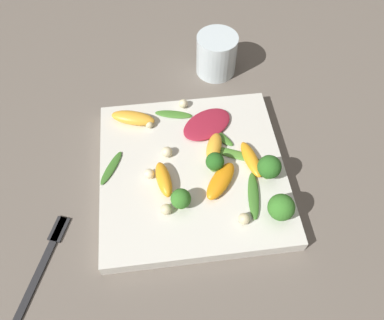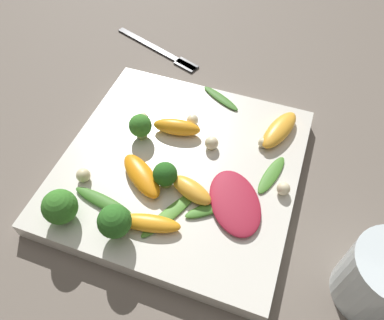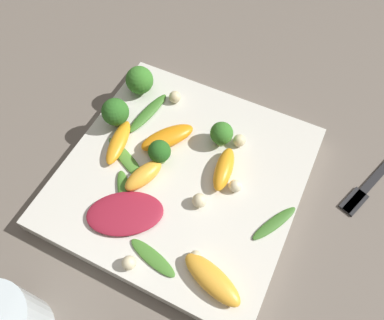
% 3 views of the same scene
% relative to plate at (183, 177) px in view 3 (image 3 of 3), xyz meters
% --- Properties ---
extents(ground_plane, '(2.40, 2.40, 0.00)m').
position_rel_plate_xyz_m(ground_plane, '(0.00, 0.00, -0.01)').
color(ground_plane, '#6B6056').
extents(plate, '(0.30, 0.30, 0.03)m').
position_rel_plate_xyz_m(plate, '(0.00, 0.00, 0.00)').
color(plate, silver).
rests_on(plate, ground_plane).
extents(fork, '(0.18, 0.08, 0.01)m').
position_rel_plate_xyz_m(fork, '(-0.12, 0.24, -0.01)').
color(fork, '#262628').
rests_on(fork, ground_plane).
extents(radicchio_leaf_0, '(0.10, 0.11, 0.01)m').
position_rel_plate_xyz_m(radicchio_leaf_0, '(0.08, -0.04, 0.02)').
color(radicchio_leaf_0, maroon).
rests_on(radicchio_leaf_0, plate).
extents(orange_segment_0, '(0.07, 0.03, 0.02)m').
position_rel_plate_xyz_m(orange_segment_0, '(-0.02, 0.05, 0.02)').
color(orange_segment_0, orange).
rests_on(orange_segment_0, plate).
extents(orange_segment_1, '(0.08, 0.04, 0.02)m').
position_rel_plate_xyz_m(orange_segment_1, '(0.00, -0.10, 0.02)').
color(orange_segment_1, orange).
rests_on(orange_segment_1, plate).
extents(orange_segment_2, '(0.08, 0.07, 0.02)m').
position_rel_plate_xyz_m(orange_segment_2, '(-0.04, -0.04, 0.02)').
color(orange_segment_2, orange).
rests_on(orange_segment_2, plate).
extents(orange_segment_3, '(0.06, 0.04, 0.02)m').
position_rel_plate_xyz_m(orange_segment_3, '(0.03, -0.04, 0.02)').
color(orange_segment_3, '#FCAD33').
rests_on(orange_segment_3, plate).
extents(orange_segment_4, '(0.05, 0.08, 0.02)m').
position_rel_plate_xyz_m(orange_segment_4, '(0.11, 0.09, 0.02)').
color(orange_segment_4, '#FCAD33').
rests_on(orange_segment_4, plate).
extents(broccoli_floret_0, '(0.03, 0.03, 0.04)m').
position_rel_plate_xyz_m(broccoli_floret_0, '(-0.01, -0.04, 0.03)').
color(broccoli_floret_0, '#7A9E51').
rests_on(broccoli_floret_0, plate).
extents(broccoli_floret_1, '(0.04, 0.04, 0.04)m').
position_rel_plate_xyz_m(broccoli_floret_1, '(-0.10, -0.12, 0.04)').
color(broccoli_floret_1, '#84AD5B').
rests_on(broccoli_floret_1, plate).
extents(broccoli_floret_2, '(0.04, 0.04, 0.05)m').
position_rel_plate_xyz_m(broccoli_floret_2, '(-0.03, -0.12, 0.04)').
color(broccoli_floret_2, '#7A9E51').
rests_on(broccoli_floret_2, plate).
extents(broccoli_floret_3, '(0.03, 0.03, 0.04)m').
position_rel_plate_xyz_m(broccoli_floret_3, '(-0.07, 0.03, 0.03)').
color(broccoli_floret_3, '#7A9E51').
rests_on(broccoli_floret_3, plate).
extents(arugula_sprig_0, '(0.07, 0.05, 0.00)m').
position_rel_plate_xyz_m(arugula_sprig_0, '(0.02, 0.13, 0.02)').
color(arugula_sprig_0, '#3D7528').
rests_on(arugula_sprig_0, plate).
extents(arugula_sprig_1, '(0.06, 0.05, 0.01)m').
position_rel_plate_xyz_m(arugula_sprig_1, '(0.06, -0.05, 0.02)').
color(arugula_sprig_1, '#47842D').
rests_on(arugula_sprig_1, plate).
extents(arugula_sprig_2, '(0.09, 0.03, 0.01)m').
position_rel_plate_xyz_m(arugula_sprig_2, '(-0.06, -0.09, 0.02)').
color(arugula_sprig_2, '#3D7528').
rests_on(arugula_sprig_2, plate).
extents(arugula_sprig_3, '(0.03, 0.07, 0.00)m').
position_rel_plate_xyz_m(arugula_sprig_3, '(0.12, 0.02, 0.02)').
color(arugula_sprig_3, '#47842D').
rests_on(arugula_sprig_3, plate).
extents(arugula_sprig_4, '(0.05, 0.09, 0.00)m').
position_rel_plate_xyz_m(arugula_sprig_4, '(0.02, -0.07, 0.02)').
color(arugula_sprig_4, '#518E33').
rests_on(arugula_sprig_4, plate).
extents(macadamia_nut_0, '(0.02, 0.02, 0.02)m').
position_rel_plate_xyz_m(macadamia_nut_0, '(-0.07, 0.05, 0.02)').
color(macadamia_nut_0, beige).
rests_on(macadamia_nut_0, plate).
extents(macadamia_nut_1, '(0.02, 0.02, 0.02)m').
position_rel_plate_xyz_m(macadamia_nut_1, '(0.03, 0.04, 0.02)').
color(macadamia_nut_1, beige).
rests_on(macadamia_nut_1, plate).
extents(macadamia_nut_2, '(0.01, 0.01, 0.01)m').
position_rel_plate_xyz_m(macadamia_nut_2, '(0.10, 0.06, 0.02)').
color(macadamia_nut_2, beige).
rests_on(macadamia_nut_2, plate).
extents(macadamia_nut_3, '(0.02, 0.02, 0.02)m').
position_rel_plate_xyz_m(macadamia_nut_3, '(0.14, 0.00, 0.02)').
color(macadamia_nut_3, beige).
rests_on(macadamia_nut_3, plate).
extents(macadamia_nut_4, '(0.02, 0.02, 0.02)m').
position_rel_plate_xyz_m(macadamia_nut_4, '(-0.10, -0.07, 0.02)').
color(macadamia_nut_4, beige).
rests_on(macadamia_nut_4, plate).
extents(macadamia_nut_5, '(0.02, 0.02, 0.02)m').
position_rel_plate_xyz_m(macadamia_nut_5, '(-0.01, 0.07, 0.02)').
color(macadamia_nut_5, beige).
rests_on(macadamia_nut_5, plate).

